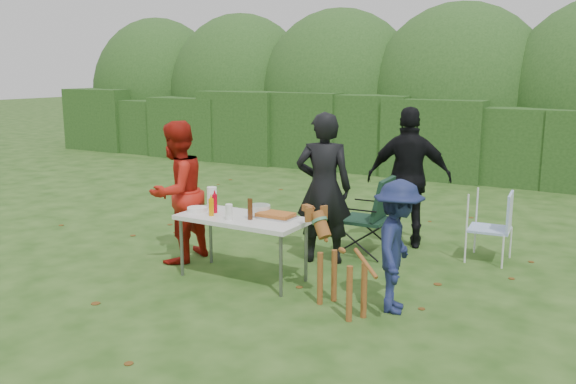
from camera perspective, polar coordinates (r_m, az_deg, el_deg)
The scene contains 20 objects.
ground at distance 7.11m, azimuth -5.73°, elevation -8.36°, with size 80.00×80.00×0.00m, color #1E4211.
hedge_row at distance 14.05m, azimuth 13.74°, elevation 4.79°, with size 22.00×1.40×1.70m, color #23471C.
shrub_backdrop at distance 15.53m, azimuth 15.59°, elevation 8.08°, with size 20.00×2.60×3.20m, color #3D6628.
folding_table at distance 7.01m, azimuth -4.28°, elevation -2.75°, with size 1.50×0.70×0.74m.
person_cook at distance 7.58m, azimuth 3.36°, elevation 0.36°, with size 0.69×0.45×1.90m, color black.
person_red_jacket at distance 7.74m, azimuth -10.35°, elevation -0.01°, with size 0.86×0.67×1.78m, color #AC190F.
person_black_puffy at distance 8.39m, azimuth 11.27°, elevation 1.31°, with size 1.12×0.47×1.91m, color black.
child at distance 6.17m, azimuth 10.22°, elevation -5.05°, with size 0.87×0.50×1.34m, color #18204A.
dog at distance 6.14m, azimuth 5.05°, elevation -6.82°, with size 1.01×0.41×0.96m, color brown, non-canonical shape.
camping_chair at distance 8.04m, azimuth 7.20°, elevation -2.15°, with size 0.65×0.65×1.05m, color #153122, non-canonical shape.
lawn_chair at distance 8.12m, azimuth 18.34°, elevation -3.03°, with size 0.53×0.53×0.91m, color #5180D3, non-canonical shape.
food_tray at distance 6.94m, azimuth -1.17°, elevation -2.33°, with size 0.45×0.30×0.02m, color #B7B7BA.
focaccia_bread at distance 6.94m, azimuth -1.17°, elevation -2.10°, with size 0.40×0.26×0.04m, color #B36026.
mustard_bottle at distance 7.06m, azimuth -7.20°, elevation -1.43°, with size 0.06×0.06×0.20m, color orange.
ketchup_bottle at distance 7.20m, azimuth -6.87°, elevation -1.09°, with size 0.06×0.06×0.22m, color #B70116.
beer_bottle at distance 6.84m, azimuth -3.57°, elevation -1.61°, with size 0.06×0.06×0.24m, color #47230F.
paper_towel_roll at distance 7.44m, azimuth -7.13°, elevation -0.52°, with size 0.12×0.12×0.26m, color white.
cup_stack at distance 6.85m, azimuth -5.54°, elevation -1.88°, with size 0.08×0.08×0.18m, color white.
pasta_bowl at distance 7.14m, azimuth -2.71°, elevation -1.62°, with size 0.26×0.26×0.10m, color silver.
plate_stack at distance 7.32m, azimuth -8.49°, elevation -1.61°, with size 0.24×0.24×0.05m, color white.
Camera 1 is at (3.96, -5.40, 2.41)m, focal length 38.00 mm.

